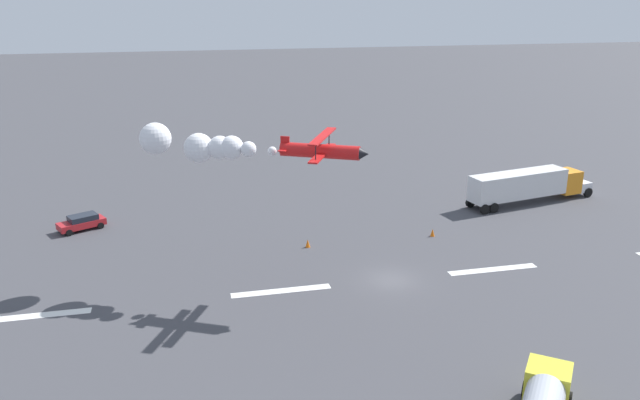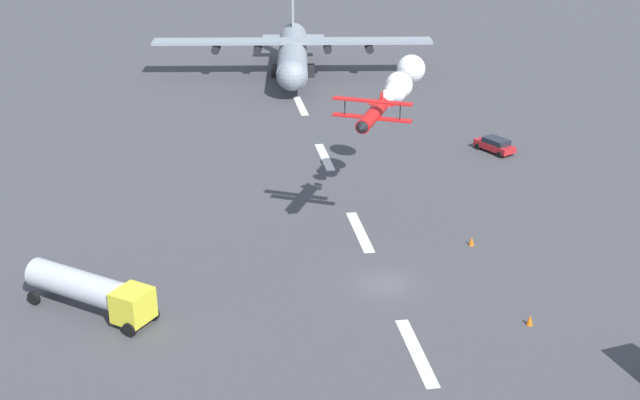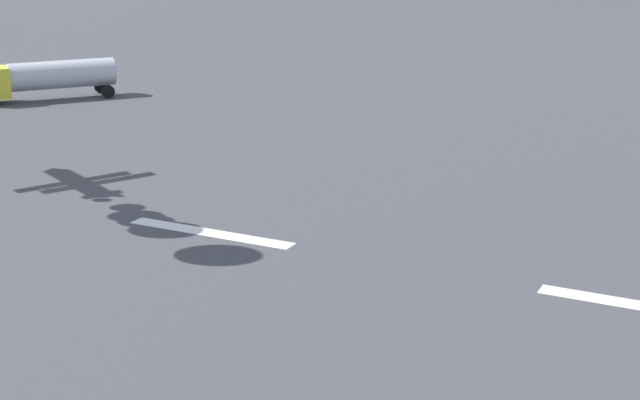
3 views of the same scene
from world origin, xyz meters
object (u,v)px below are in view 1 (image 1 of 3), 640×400
object	(u,v)px
semi_truck_orange	(528,184)
traffic_cone_far	(308,243)
stunt_biplane_red	(213,145)
followme_car_yellow	(82,222)
traffic_cone_near	(433,233)

from	to	relation	value
semi_truck_orange	traffic_cone_far	distance (m)	27.79
stunt_biplane_red	followme_car_yellow	bearing A→B (deg)	-47.93
stunt_biplane_red	semi_truck_orange	world-z (taller)	stunt_biplane_red
followme_car_yellow	traffic_cone_near	xyz separation A→B (m)	(-33.48, 9.47, -0.44)
followme_car_yellow	traffic_cone_far	bearing A→B (deg)	155.73
stunt_biplane_red	followme_car_yellow	size ratio (longest dim) A/B	3.53
stunt_biplane_red	traffic_cone_far	bearing A→B (deg)	-152.04
stunt_biplane_red	traffic_cone_far	world-z (taller)	stunt_biplane_red
stunt_biplane_red	traffic_cone_far	xyz separation A→B (m)	(-8.44, -4.48, -10.84)
stunt_biplane_red	semi_truck_orange	bearing A→B (deg)	-161.47
stunt_biplane_red	semi_truck_orange	distance (m)	38.21
stunt_biplane_red	semi_truck_orange	xyz separation A→B (m)	(-35.19, -11.80, -9.07)
followme_car_yellow	traffic_cone_far	world-z (taller)	followme_car_yellow
traffic_cone_near	stunt_biplane_red	bearing A→B (deg)	12.17
stunt_biplane_red	followme_car_yellow	xyz separation A→B (m)	(12.61, -13.97, -10.40)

